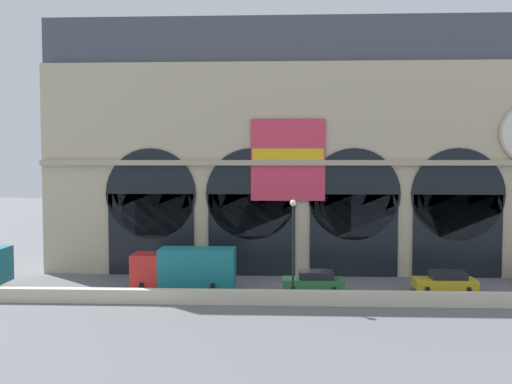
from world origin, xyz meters
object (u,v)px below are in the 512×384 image
at_px(box_truck_midwest, 185,268).
at_px(street_lamp_quayside, 293,237).
at_px(car_center, 314,281).
at_px(car_mideast, 445,281).

xyz_separation_m(box_truck_midwest, street_lamp_quayside, (7.79, -2.91, 2.71)).
relative_size(car_center, street_lamp_quayside, 0.64).
bearing_deg(car_center, street_lamp_quayside, -118.87).
distance_m(box_truck_midwest, car_mideast, 18.90).
height_order(box_truck_midwest, car_center, box_truck_midwest).
xyz_separation_m(car_mideast, street_lamp_quayside, (-11.08, -3.24, 3.61)).
bearing_deg(box_truck_midwest, street_lamp_quayside, -20.47).
xyz_separation_m(box_truck_midwest, car_center, (9.36, -0.07, -0.90)).
height_order(car_mideast, street_lamp_quayside, street_lamp_quayside).
bearing_deg(car_mideast, car_center, -177.62).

